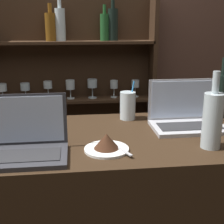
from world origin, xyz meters
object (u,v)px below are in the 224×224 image
object	(u,v)px
laptop_near	(22,143)
laptop_far	(187,117)
water_glass	(128,106)
wine_bottle_dark	(221,95)
wine_bottle_clear	(213,119)
cake_plate	(107,144)

from	to	relation	value
laptop_near	laptop_far	distance (m)	0.78
laptop_near	water_glass	world-z (taller)	laptop_near
laptop_far	wine_bottle_dark	xyz separation A→B (m)	(0.24, 0.14, 0.07)
laptop_near	wine_bottle_clear	distance (m)	0.75
laptop_near	water_glass	size ratio (longest dim) A/B	1.69
water_glass	laptop_far	bearing A→B (deg)	-31.40
cake_plate	wine_bottle_clear	world-z (taller)	wine_bottle_clear
laptop_far	water_glass	size ratio (longest dim) A/B	1.73
cake_plate	water_glass	distance (m)	0.44
wine_bottle_clear	wine_bottle_dark	bearing A→B (deg)	60.38
wine_bottle_dark	cake_plate	bearing A→B (deg)	-149.27
laptop_far	wine_bottle_dark	size ratio (longest dim) A/B	1.10
laptop_near	wine_bottle_clear	xyz separation A→B (m)	(0.75, -0.01, 0.07)
wine_bottle_clear	wine_bottle_dark	world-z (taller)	wine_bottle_dark
cake_plate	water_glass	bearing A→B (deg)	69.37
laptop_far	wine_bottle_clear	xyz separation A→B (m)	(0.01, -0.27, 0.07)
laptop_far	wine_bottle_clear	world-z (taller)	wine_bottle_clear
wine_bottle_clear	wine_bottle_dark	distance (m)	0.47
laptop_near	wine_bottle_clear	bearing A→B (deg)	-0.89
cake_plate	wine_bottle_dark	xyz separation A→B (m)	(0.65, 0.39, 0.09)
laptop_far	water_glass	xyz separation A→B (m)	(-0.26, 0.16, 0.02)
laptop_far	wine_bottle_clear	size ratio (longest dim) A/B	1.12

